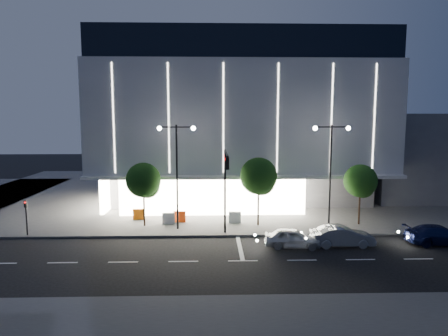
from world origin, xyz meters
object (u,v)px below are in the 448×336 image
Objects in this scene: traffic_mast at (226,177)px; ped_signal_far at (26,214)px; car_second at (342,236)px; street_lamp_east at (331,161)px; barrier_c at (180,217)px; street_lamp_west at (177,161)px; barrier_a at (139,214)px; tree_mid at (259,178)px; barrier_b at (169,218)px; tree_right at (361,183)px; car_third at (439,235)px; car_lead at (293,238)px; barrier_d at (235,217)px; tree_left at (144,182)px.

ped_signal_far is (-16.00, 1.16, -3.14)m from traffic_mast.
car_second is at bearing -12.61° from traffic_mast.
barrier_c is (-13.02, 2.19, -5.31)m from street_lamp_east.
street_lamp_west reaches higher than barrier_a.
tree_mid is at bearing 50.58° from traffic_mast.
barrier_a is (-7.88, 5.89, -4.38)m from traffic_mast.
street_lamp_west is at bearing -87.05° from barrier_c.
barrier_b is 1.10m from barrier_c.
tree_mid is at bearing 180.00° from tree_right.
car_lead is at bearing 92.39° from car_third.
street_lamp_east reaches higher than car_second.
tree_right reaches higher than barrier_a.
barrier_a and barrier_d have the same top height.
car_lead is at bearing -140.75° from tree_right.
ped_signal_far reaches higher than car_second.
tree_left is at bearing 152.16° from traffic_mast.
car_lead reaches higher than barrier_a.
barrier_d is (7.97, 0.83, -3.38)m from tree_left.
ped_signal_far is 0.60× the size of car_third.
traffic_mast is 6.43× the size of barrier_d.
car_second is (-3.36, -5.62, -3.12)m from tree_right.
barrier_d is (5.95, 0.23, 0.00)m from barrier_b.
tree_mid is 5.59× the size of barrier_b.
street_lamp_west reaches higher than tree_left.
tree_mid is (-5.97, 1.02, -1.62)m from street_lamp_east.
street_lamp_west is 1.46× the size of tree_mid.
street_lamp_west is 7.32m from barrier_a.
car_third is at bearing -82.03° from car_lead.
barrier_d is at bearing -1.53° from barrier_c.
barrier_d is (8.88, -1.38, 0.00)m from barrier_a.
tree_left is at bearing 180.00° from tree_right.
barrier_d is (5.02, -0.34, 0.00)m from barrier_c.
ped_signal_far is at bearing -172.87° from street_lamp_west.
barrier_d is (5.00, 1.85, -5.31)m from street_lamp_west.
tree_right is 11.52m from barrier_d.
car_lead is at bearing -23.63° from traffic_mast.
car_lead is 0.83× the size of car_third.
ped_signal_far reaches higher than car_lead.
barrier_a is (-10.91, 2.21, -3.68)m from tree_mid.
street_lamp_east is 3.00× the size of ped_signal_far.
ped_signal_far is 2.73× the size of barrier_d.
car_lead is 3.79× the size of barrier_a.
street_lamp_east is at bearing -9.69° from tree_mid.
barrier_c is at bearing -177.86° from barrier_d.
car_second is 4.21× the size of barrier_c.
tree_right reaches higher than car_second.
tree_mid is 5.59× the size of barrier_d.
barrier_d is at bearing 20.28° from street_lamp_west.
traffic_mast is 6.43× the size of barrier_c.
tree_mid is at bearing -7.02° from barrier_c.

